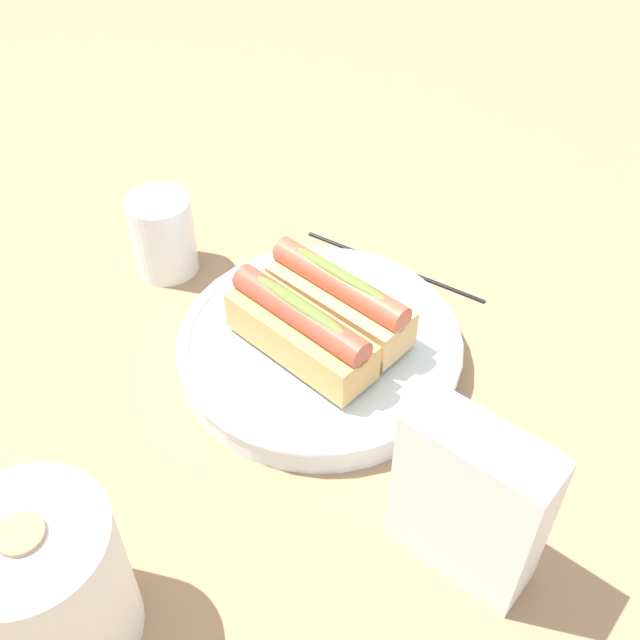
% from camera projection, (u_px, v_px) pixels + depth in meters
% --- Properties ---
extents(ground_plane, '(2.40, 2.40, 0.00)m').
position_uv_depth(ground_plane, '(343.00, 356.00, 0.76)').
color(ground_plane, '#9E7A56').
extents(serving_bowl, '(0.27, 0.27, 0.03)m').
position_uv_depth(serving_bowl, '(320.00, 346.00, 0.75)').
color(serving_bowl, silver).
rests_on(serving_bowl, ground_plane).
extents(hotdog_front, '(0.15, 0.06, 0.06)m').
position_uv_depth(hotdog_front, '(339.00, 299.00, 0.73)').
color(hotdog_front, '#DBB270').
rests_on(hotdog_front, serving_bowl).
extents(hotdog_back, '(0.15, 0.07, 0.06)m').
position_uv_depth(hotdog_back, '(300.00, 330.00, 0.70)').
color(hotdog_back, tan).
rests_on(hotdog_back, serving_bowl).
extents(water_glass, '(0.07, 0.07, 0.09)m').
position_uv_depth(water_glass, '(163.00, 237.00, 0.83)').
color(water_glass, white).
rests_on(water_glass, ground_plane).
extents(paper_towel_roll, '(0.11, 0.11, 0.13)m').
position_uv_depth(paper_towel_roll, '(44.00, 583.00, 0.52)').
color(paper_towel_roll, white).
rests_on(paper_towel_roll, ground_plane).
extents(napkin_box, '(0.11, 0.05, 0.15)m').
position_uv_depth(napkin_box, '(470.00, 502.00, 0.56)').
color(napkin_box, white).
rests_on(napkin_box, ground_plane).
extents(chopstick_near, '(0.22, 0.02, 0.01)m').
position_uv_depth(chopstick_near, '(393.00, 265.00, 0.86)').
color(chopstick_near, black).
rests_on(chopstick_near, ground_plane).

